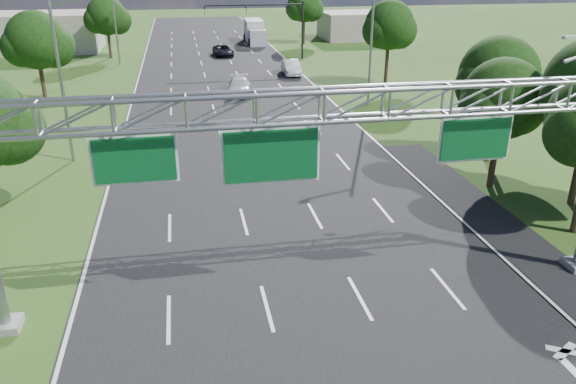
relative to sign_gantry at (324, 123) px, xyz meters
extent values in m
plane|color=#284C16|center=(-0.33, 18.00, -6.89)|extent=(220.00, 220.00, 0.00)
cube|color=black|center=(-0.33, 18.00, -6.89)|extent=(18.00, 180.00, 0.02)
cube|color=black|center=(9.87, 2.00, -6.89)|extent=(3.00, 30.00, 0.02)
cube|color=gray|center=(-11.33, 0.00, -6.74)|extent=(1.00, 1.00, 0.30)
cube|color=beige|center=(8.77, 0.00, 2.61)|extent=(0.50, 0.22, 0.12)
cube|color=white|center=(-6.33, -0.02, -0.89)|extent=(2.80, 0.05, 1.70)
cube|color=#0A5325|center=(-6.33, -0.08, -0.89)|extent=(2.62, 0.05, 1.52)
cube|color=white|center=(-1.83, -0.02, -1.04)|extent=(3.40, 0.05, 2.00)
cube|color=#0A5325|center=(-1.83, -0.08, -1.04)|extent=(3.22, 0.05, 1.82)
cube|color=white|center=(5.67, -0.02, -0.89)|extent=(2.80, 0.05, 1.70)
cube|color=#0A5325|center=(5.67, -0.08, -0.89)|extent=(2.62, 0.05, 1.52)
cylinder|color=black|center=(10.67, 53.00, -3.39)|extent=(0.24, 0.24, 7.00)
cylinder|color=black|center=(4.67, 53.00, -0.29)|extent=(12.00, 0.18, 0.18)
imported|color=black|center=(-1.33, 53.00, -0.84)|extent=(0.18, 0.22, 1.10)
imported|color=black|center=(3.67, 53.00, -0.84)|extent=(0.18, 0.22, 1.10)
imported|color=black|center=(8.67, 53.00, -0.84)|extent=(0.18, 0.22, 1.10)
cylinder|color=gray|center=(-11.83, 18.00, -1.89)|extent=(0.20, 0.20, 10.00)
cylinder|color=gray|center=(-10.53, 18.00, 2.81)|extent=(2.78, 0.12, 0.60)
cylinder|color=gray|center=(-11.83, 53.00, -1.89)|extent=(0.20, 0.20, 10.00)
cylinder|color=gray|center=(11.17, 28.00, -1.89)|extent=(0.20, 0.20, 10.00)
cylinder|color=#2D2116|center=(12.17, 9.00, -5.24)|extent=(0.36, 0.36, 3.30)
sphere|color=black|center=(12.17, 9.00, -1.83)|extent=(4.40, 4.40, 4.40)
sphere|color=black|center=(13.27, 9.40, -2.38)|extent=(3.30, 3.30, 3.30)
sphere|color=black|center=(11.18, 8.70, -2.27)|extent=(3.08, 3.08, 3.08)
cylinder|color=#2D2116|center=(14.17, 13.00, -5.13)|extent=(0.36, 0.36, 3.52)
sphere|color=black|center=(14.17, 13.00, -1.45)|extent=(4.80, 4.80, 4.80)
sphere|color=black|center=(15.37, 13.40, -2.05)|extent=(3.60, 3.60, 3.60)
sphere|color=black|center=(13.09, 12.70, -1.93)|extent=(3.36, 3.36, 3.36)
sphere|color=black|center=(-13.13, 10.40, -2.49)|extent=(3.60, 3.60, 3.60)
cylinder|color=#2D2116|center=(-16.33, 33.00, -5.02)|extent=(0.36, 0.36, 3.74)
sphere|color=black|center=(-16.33, 33.00, -1.23)|extent=(4.80, 4.80, 4.80)
sphere|color=black|center=(-15.13, 33.40, -1.83)|extent=(3.60, 3.60, 3.60)
sphere|color=black|center=(-17.41, 32.70, -1.71)|extent=(3.36, 3.36, 3.36)
cylinder|color=#2D2116|center=(-13.33, 58.00, -5.24)|extent=(0.36, 0.36, 3.30)
sphere|color=black|center=(-13.33, 58.00, -1.67)|extent=(4.80, 4.80, 4.80)
sphere|color=black|center=(-12.13, 58.40, -2.27)|extent=(3.60, 3.60, 3.60)
sphere|color=black|center=(-14.41, 57.70, -2.15)|extent=(3.36, 3.36, 3.36)
cylinder|color=#2D2116|center=(15.67, 36.00, -4.91)|extent=(0.36, 0.36, 3.96)
sphere|color=black|center=(15.67, 36.00, -1.01)|extent=(4.80, 4.80, 4.80)
sphere|color=black|center=(16.87, 36.40, -1.61)|extent=(3.60, 3.60, 3.60)
sphere|color=black|center=(14.59, 35.70, -1.49)|extent=(3.36, 3.36, 3.36)
cylinder|color=#2D2116|center=(13.67, 66.00, -5.13)|extent=(0.36, 0.36, 3.52)
sphere|color=black|center=(13.67, 66.00, -1.45)|extent=(4.80, 4.80, 4.80)
sphere|color=black|center=(14.87, 66.40, -2.05)|extent=(3.60, 3.60, 3.60)
sphere|color=black|center=(12.59, 65.70, -1.93)|extent=(3.36, 3.36, 3.36)
cube|color=#A29588|center=(-22.33, 66.00, -4.39)|extent=(14.00, 10.00, 5.00)
cube|color=#A29588|center=(23.67, 70.00, -4.89)|extent=(12.00, 9.00, 4.00)
imported|color=silver|center=(0.64, 34.49, -6.14)|extent=(2.66, 5.37, 1.50)
imported|color=black|center=(0.95, 57.00, -6.21)|extent=(2.62, 5.06, 1.36)
imported|color=silver|center=(7.30, 43.06, -6.10)|extent=(1.85, 4.89, 1.59)
cube|color=silver|center=(6.62, 69.15, -5.18)|extent=(2.71, 6.32, 3.12)
cube|color=silver|center=(6.62, 64.79, -5.75)|extent=(2.47, 2.37, 2.29)
cylinder|color=black|center=(5.48, 65.00, -6.37)|extent=(0.36, 1.04, 1.04)
cylinder|color=black|center=(7.77, 65.00, -6.37)|extent=(0.36, 1.04, 1.04)
cylinder|color=black|center=(5.48, 71.23, -6.37)|extent=(0.36, 1.04, 1.04)
cylinder|color=black|center=(7.77, 71.23, -6.37)|extent=(0.36, 1.04, 1.04)
camera|label=1|loc=(-4.64, -17.89, 5.24)|focal=35.00mm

